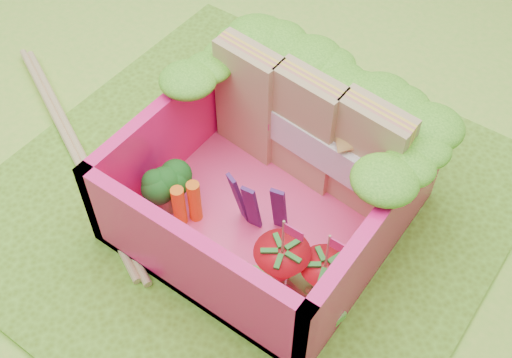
{
  "coord_description": "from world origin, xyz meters",
  "views": [
    {
      "loc": [
        1.31,
        -1.71,
        2.81
      ],
      "look_at": [
        0.08,
        -0.01,
        0.28
      ],
      "focal_mm": 45.0,
      "sensor_mm": 36.0,
      "label": 1
    }
  ],
  "objects_px": {
    "strawberry_left": "(281,267)",
    "bento_box": "(268,183)",
    "chopsticks": "(76,151)",
    "sandwich_stack": "(307,129)",
    "broccoli": "(165,185)",
    "strawberry_right": "(323,279)"
  },
  "relations": [
    {
      "from": "bento_box",
      "to": "broccoli",
      "type": "height_order",
      "value": "bento_box"
    },
    {
      "from": "strawberry_right",
      "to": "bento_box",
      "type": "bearing_deg",
      "value": 152.58
    },
    {
      "from": "sandwich_stack",
      "to": "strawberry_right",
      "type": "bearing_deg",
      "value": -50.53
    },
    {
      "from": "strawberry_left",
      "to": "chopsticks",
      "type": "height_order",
      "value": "strawberry_left"
    },
    {
      "from": "strawberry_right",
      "to": "broccoli",
      "type": "bearing_deg",
      "value": -178.03
    },
    {
      "from": "broccoli",
      "to": "strawberry_right",
      "type": "distance_m",
      "value": 0.94
    },
    {
      "from": "bento_box",
      "to": "chopsticks",
      "type": "relative_size",
      "value": 0.68
    },
    {
      "from": "strawberry_left",
      "to": "bento_box",
      "type": "bearing_deg",
      "value": 133.14
    },
    {
      "from": "broccoli",
      "to": "strawberry_left",
      "type": "relative_size",
      "value": 0.65
    },
    {
      "from": "sandwich_stack",
      "to": "broccoli",
      "type": "height_order",
      "value": "sandwich_stack"
    },
    {
      "from": "strawberry_left",
      "to": "chopsticks",
      "type": "xyz_separation_m",
      "value": [
        -1.47,
        0.04,
        -0.17
      ]
    },
    {
      "from": "bento_box",
      "to": "broccoli",
      "type": "bearing_deg",
      "value": -146.76
    },
    {
      "from": "broccoli",
      "to": "strawberry_right",
      "type": "relative_size",
      "value": 0.69
    },
    {
      "from": "chopsticks",
      "to": "sandwich_stack",
      "type": "bearing_deg",
      "value": 28.22
    },
    {
      "from": "broccoli",
      "to": "bento_box",
      "type": "bearing_deg",
      "value": 33.24
    },
    {
      "from": "broccoli",
      "to": "strawberry_left",
      "type": "distance_m",
      "value": 0.75
    },
    {
      "from": "broccoli",
      "to": "strawberry_left",
      "type": "xyz_separation_m",
      "value": [
        0.75,
        -0.04,
        -0.04
      ]
    },
    {
      "from": "strawberry_left",
      "to": "strawberry_right",
      "type": "distance_m",
      "value": 0.2
    },
    {
      "from": "sandwich_stack",
      "to": "strawberry_left",
      "type": "xyz_separation_m",
      "value": [
        0.3,
        -0.67,
        -0.19
      ]
    },
    {
      "from": "bento_box",
      "to": "strawberry_right",
      "type": "distance_m",
      "value": 0.57
    },
    {
      "from": "strawberry_left",
      "to": "broccoli",
      "type": "bearing_deg",
      "value": 177.22
    },
    {
      "from": "sandwich_stack",
      "to": "strawberry_left",
      "type": "distance_m",
      "value": 0.76
    }
  ]
}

